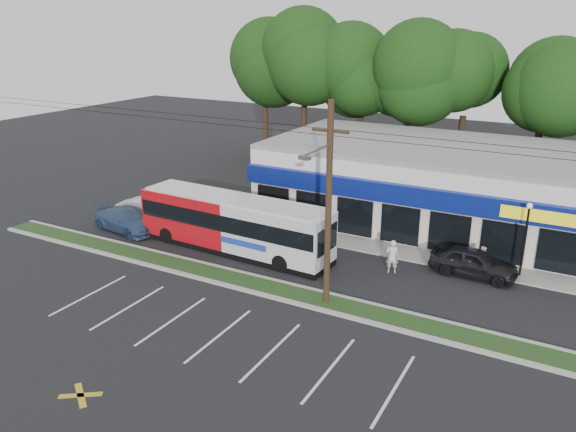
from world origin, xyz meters
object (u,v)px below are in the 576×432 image
at_px(lamp_post, 526,231).
at_px(metrobus, 234,223).
at_px(car_silver, 145,208).
at_px(pedestrian_b, 482,259).
at_px(utility_pole, 325,199).
at_px(pedestrian_a, 392,257).
at_px(car_dark, 473,262).
at_px(car_blue, 126,220).

bearing_deg(lamp_post, metrobus, -164.74).
distance_m(car_silver, pedestrian_b, 22.86).
distance_m(utility_pole, pedestrian_a, 6.99).
relative_size(lamp_post, pedestrian_a, 2.21).
height_order(car_dark, car_blue, car_dark).
distance_m(car_blue, pedestrian_b, 22.49).
bearing_deg(pedestrian_a, car_blue, -13.67).
relative_size(metrobus, car_dark, 2.72).
bearing_deg(utility_pole, pedestrian_b, 50.84).
relative_size(lamp_post, car_silver, 1.06).
relative_size(car_silver, pedestrian_a, 2.08).
height_order(car_silver, pedestrian_b, pedestrian_b).
xyz_separation_m(utility_pole, pedestrian_b, (6.17, 7.57, -4.65)).
xyz_separation_m(car_dark, pedestrian_b, (0.31, 0.73, -0.03)).
bearing_deg(metrobus, utility_pole, -22.93).
bearing_deg(lamp_post, pedestrian_b, -171.47).
distance_m(car_dark, car_blue, 22.05).
bearing_deg(utility_pole, car_blue, 169.59).
bearing_deg(pedestrian_b, car_dark, 80.02).
xyz_separation_m(lamp_post, pedestrian_b, (-2.00, -0.30, -1.91)).
distance_m(car_blue, pedestrian_a, 17.79).
relative_size(metrobus, car_silver, 3.17).
distance_m(car_dark, pedestrian_a, 4.41).
distance_m(lamp_post, car_blue, 24.58).
bearing_deg(pedestrian_b, metrobus, 29.11).
bearing_deg(car_silver, car_dark, -94.87).
bearing_deg(pedestrian_a, car_silver, -22.20).
relative_size(car_dark, car_silver, 1.17).
bearing_deg(utility_pole, car_silver, 161.46).
bearing_deg(lamp_post, car_dark, -155.97).
bearing_deg(metrobus, pedestrian_a, 11.32).
bearing_deg(lamp_post, utility_pole, -136.05).
xyz_separation_m(lamp_post, car_blue, (-24.00, -4.97, -1.94)).
bearing_deg(pedestrian_a, lamp_post, -176.83).
height_order(car_blue, pedestrian_b, pedestrian_b).
bearing_deg(car_blue, car_dark, -70.81).
relative_size(metrobus, pedestrian_a, 6.59).
height_order(lamp_post, car_blue, lamp_post).
bearing_deg(car_silver, car_blue, -171.99).
relative_size(utility_pole, metrobus, 3.95).
xyz_separation_m(car_dark, car_silver, (-22.46, -1.28, -0.14)).
bearing_deg(car_silver, pedestrian_b, -93.09).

